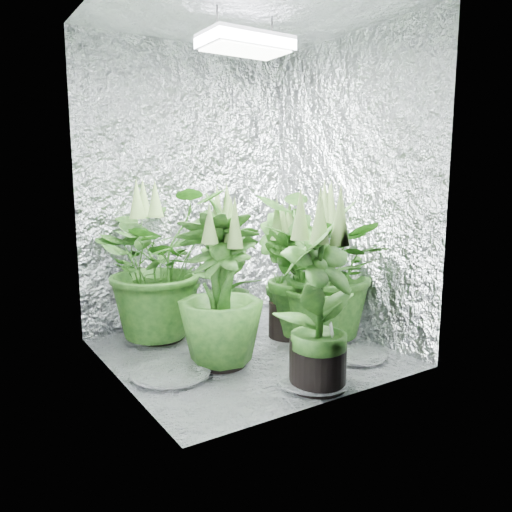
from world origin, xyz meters
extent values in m
plane|color=white|center=(0.00, 0.00, 0.00)|extent=(1.60, 1.60, 0.00)
cube|color=white|center=(0.00, 0.80, 1.00)|extent=(1.60, 0.02, 2.00)
cube|color=white|center=(0.00, -0.80, 1.00)|extent=(1.60, 0.02, 2.00)
cube|color=white|center=(-0.80, 0.00, 1.00)|extent=(0.02, 1.60, 2.00)
cube|color=white|center=(0.80, 0.00, 1.00)|extent=(0.02, 1.60, 2.00)
cube|color=white|center=(0.00, 0.00, 2.00)|extent=(1.60, 1.60, 0.01)
cube|color=gray|center=(0.00, 0.00, 1.83)|extent=(0.50, 0.30, 0.08)
cube|color=white|center=(0.00, 0.00, 1.79)|extent=(0.46, 0.26, 0.01)
cylinder|color=black|center=(-0.18, 0.00, 1.94)|extent=(0.01, 0.01, 0.13)
cylinder|color=black|center=(0.18, 0.00, 1.94)|extent=(0.01, 0.01, 0.13)
cylinder|color=black|center=(-0.36, 0.53, 0.14)|extent=(0.32, 0.32, 0.28)
cylinder|color=#4C2815|center=(-0.36, 0.53, 0.27)|extent=(0.29, 0.29, 0.03)
imported|color=#143B13|center=(-0.36, 0.53, 0.52)|extent=(1.13, 1.13, 0.98)
cone|color=#587E3C|center=(-0.36, 0.53, 0.95)|extent=(0.10, 0.10, 0.28)
cylinder|color=black|center=(0.09, 0.38, 0.12)|extent=(0.26, 0.26, 0.23)
cylinder|color=#4C2815|center=(0.09, 0.38, 0.22)|extent=(0.24, 0.24, 0.03)
imported|color=#143B13|center=(0.09, 0.38, 0.50)|extent=(0.69, 0.69, 0.94)
cone|color=#587E3C|center=(0.09, 0.38, 0.91)|extent=(0.08, 0.08, 0.23)
cylinder|color=black|center=(0.41, 0.11, 0.12)|extent=(0.28, 0.28, 0.25)
cylinder|color=#4C2815|center=(0.41, 0.11, 0.23)|extent=(0.25, 0.25, 0.03)
imported|color=#143B13|center=(0.41, 0.11, 0.45)|extent=(0.59, 0.59, 0.84)
cone|color=#587E3C|center=(0.41, 0.11, 0.81)|extent=(0.09, 0.09, 0.25)
cylinder|color=black|center=(-0.23, -0.10, 0.13)|extent=(0.29, 0.29, 0.26)
cylinder|color=#4C2815|center=(-0.23, -0.10, 0.24)|extent=(0.26, 0.26, 0.03)
imported|color=#143B13|center=(-0.23, -0.10, 0.47)|extent=(0.65, 0.65, 0.87)
cone|color=#587E3C|center=(-0.23, -0.10, 0.84)|extent=(0.09, 0.09, 0.26)
cylinder|color=black|center=(0.53, -0.12, 0.13)|extent=(0.30, 0.30, 0.27)
cylinder|color=#4C2815|center=(0.53, -0.12, 0.25)|extent=(0.27, 0.27, 0.03)
imported|color=#143B13|center=(0.53, -0.12, 0.50)|extent=(0.91, 0.91, 0.94)
cone|color=#587E3C|center=(0.53, -0.12, 0.91)|extent=(0.10, 0.10, 0.27)
cylinder|color=black|center=(0.04, -0.64, 0.13)|extent=(0.30, 0.30, 0.26)
cylinder|color=#4C2815|center=(0.04, -0.64, 0.25)|extent=(0.27, 0.27, 0.03)
imported|color=#143B13|center=(0.04, -0.64, 0.50)|extent=(0.70, 0.70, 0.94)
cone|color=#587E3C|center=(0.04, -0.64, 0.91)|extent=(0.09, 0.09, 0.26)
cylinder|color=black|center=(0.64, 0.33, 0.04)|extent=(0.13, 0.13, 0.07)
cylinder|color=black|center=(0.64, 0.33, 0.19)|extent=(0.10, 0.10, 0.09)
cylinder|color=#4C4C51|center=(0.59, 0.33, 0.19)|extent=(0.02, 0.28, 0.28)
torus|color=#4C4C51|center=(0.59, 0.33, 0.19)|extent=(0.02, 0.29, 0.29)
cube|color=white|center=(0.10, -0.67, 0.30)|extent=(0.06, 0.05, 0.09)
camera|label=1|loc=(-1.56, -2.53, 1.10)|focal=35.00mm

